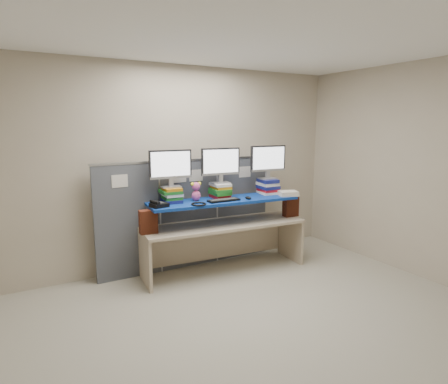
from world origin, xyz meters
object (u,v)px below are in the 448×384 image
desk_phone (159,205)px  monitor_center (221,163)px  monitor_right (268,160)px  monitor_left (171,166)px  desk (224,233)px  keyboard (224,200)px  blue_board (224,201)px

desk_phone → monitor_center: bearing=-4.4°
monitor_right → monitor_left: bearing=180.0°
desk → keyboard: keyboard is taller
monitor_left → keyboard: monitor_left is taller
monitor_left → monitor_right: 1.44m
monitor_left → monitor_center: bearing=-0.0°
desk → monitor_left: monitor_left is taller
monitor_center → keyboard: monitor_center is taller
blue_board → keyboard: 0.12m
monitor_left → desk_phone: bearing=-136.5°
blue_board → monitor_right: size_ratio=3.67×
blue_board → monitor_center: size_ratio=3.67×
monitor_right → desk: bearing=-171.0°
desk → monitor_right: bearing=9.0°
keyboard → monitor_left: bearing=156.2°
desk → keyboard: size_ratio=5.26×
monitor_center → keyboard: (-0.08, -0.22, -0.46)m
blue_board → monitor_left: bearing=170.3°
monitor_center → blue_board: bearing=-92.2°
blue_board → monitor_right: 0.91m
monitor_center → desk_phone: (-0.94, -0.14, -0.44)m
desk_phone → blue_board: bearing=-11.5°
desk → monitor_center: (0.01, 0.12, 0.94)m
monitor_center → monitor_right: (0.74, -0.06, 0.01)m
monitor_left → monitor_center: monitor_center is taller
desk → keyboard: 0.49m
monitor_left → monitor_center: 0.70m
desk → monitor_left: (-0.68, 0.18, 0.93)m
desk → desk_phone: bearing=-174.0°
blue_board → keyboard: bearing=-116.7°
desk → monitor_center: size_ratio=4.09×
keyboard → monitor_center: bearing=71.1°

